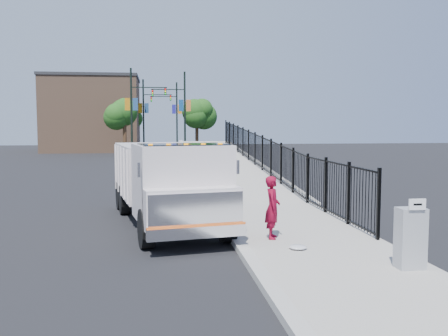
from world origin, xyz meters
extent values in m
plane|color=black|center=(0.00, 0.00, 0.00)|extent=(120.00, 120.00, 0.00)
cube|color=#9E998E|center=(1.93, -2.00, 0.06)|extent=(3.55, 12.00, 0.12)
cube|color=#ADAAA3|center=(0.00, -2.00, 0.08)|extent=(0.30, 12.00, 0.16)
cube|color=#9E998E|center=(2.12, 16.00, 0.00)|extent=(3.95, 24.06, 3.19)
cube|color=black|center=(3.55, 12.00, 0.90)|extent=(0.10, 28.00, 1.80)
cube|color=black|center=(-1.77, 1.48, 0.55)|extent=(2.11, 6.82, 0.22)
cube|color=silver|center=(-1.38, -0.77, 1.54)|extent=(2.67, 2.55, 1.99)
cube|color=silver|center=(-1.18, -1.99, 1.04)|extent=(2.42, 1.08, 0.99)
cube|color=silver|center=(-1.11, -2.35, 1.04)|extent=(2.26, 0.46, 0.84)
cube|color=silver|center=(-1.10, -2.43, 0.55)|extent=(2.38, 0.58, 0.28)
cube|color=orange|center=(-1.10, -2.43, 0.70)|extent=(2.36, 0.45, 0.06)
cube|color=black|center=(-1.34, -1.01, 2.13)|extent=(2.37, 1.64, 0.84)
cube|color=silver|center=(-1.98, 2.75, 1.54)|extent=(3.05, 4.51, 1.69)
cube|color=silver|center=(-2.44, -1.96, 1.99)|extent=(0.07, 0.07, 0.35)
cube|color=silver|center=(0.01, -1.54, 1.99)|extent=(0.07, 0.07, 0.35)
cube|color=orange|center=(-2.17, -1.51, 2.55)|extent=(0.11, 0.09, 0.06)
cube|color=orange|center=(-1.73, -1.43, 2.55)|extent=(0.11, 0.09, 0.06)
cube|color=orange|center=(-1.28, -1.36, 2.55)|extent=(0.11, 0.09, 0.06)
cube|color=orange|center=(-0.84, -1.28, 2.55)|extent=(0.11, 0.09, 0.06)
cube|color=orange|center=(-0.40, -1.21, 2.55)|extent=(0.11, 0.09, 0.06)
cylinder|color=black|center=(-2.30, -1.63, 0.50)|extent=(0.48, 1.03, 0.99)
cylinder|color=black|center=(-0.24, -1.28, 0.50)|extent=(0.48, 1.03, 0.99)
cylinder|color=black|center=(-3.11, 3.17, 0.50)|extent=(0.48, 1.03, 0.99)
cylinder|color=black|center=(-1.06, 3.52, 0.50)|extent=(0.48, 1.03, 0.99)
cylinder|color=black|center=(-3.30, 4.24, 0.50)|extent=(0.48, 1.03, 0.99)
cylinder|color=black|center=(-1.24, 4.59, 0.50)|extent=(0.48, 1.03, 0.99)
imported|color=maroon|center=(0.92, -1.48, 0.93)|extent=(0.52, 0.67, 1.62)
cube|color=gray|center=(3.10, -4.46, 0.75)|extent=(0.55, 0.40, 1.25)
cube|color=white|center=(3.10, -4.68, 1.48)|extent=(0.35, 0.04, 0.22)
ellipsoid|color=silver|center=(1.26, -2.66, 0.17)|extent=(0.42, 0.42, 0.10)
cylinder|color=black|center=(-4.19, 31.76, 4.00)|extent=(0.18, 0.18, 8.00)
cube|color=black|center=(-2.59, 31.76, 6.30)|extent=(3.20, 0.08, 0.08)
cube|color=black|center=(-1.15, 31.76, 5.95)|extent=(0.18, 0.22, 0.60)
cube|color=navy|center=(-3.84, 31.76, 4.80)|extent=(0.45, 0.04, 1.10)
cube|color=#C17410|center=(-4.54, 31.76, 4.80)|extent=(0.45, 0.04, 1.10)
cylinder|color=black|center=(0.74, 34.22, 4.00)|extent=(0.18, 0.18, 8.00)
cube|color=black|center=(-0.86, 34.22, 6.30)|extent=(3.20, 0.08, 0.08)
cube|color=black|center=(-2.30, 34.22, 5.95)|extent=(0.18, 0.22, 0.60)
cube|color=orange|center=(1.09, 34.22, 4.80)|extent=(0.45, 0.04, 1.10)
cube|color=navy|center=(0.39, 34.22, 4.80)|extent=(0.45, 0.04, 1.10)
cylinder|color=black|center=(-3.40, 43.16, 4.00)|extent=(0.18, 0.18, 8.00)
cube|color=black|center=(-1.80, 43.16, 6.30)|extent=(3.20, 0.08, 0.08)
cube|color=black|center=(-0.36, 43.16, 5.95)|extent=(0.18, 0.22, 0.60)
cube|color=navy|center=(-3.05, 43.16, 4.80)|extent=(0.45, 0.04, 1.10)
cube|color=gold|center=(-3.75, 43.16, 4.80)|extent=(0.45, 0.04, 1.10)
cylinder|color=black|center=(0.50, 46.76, 4.00)|extent=(0.18, 0.18, 8.00)
cube|color=black|center=(-1.10, 46.76, 6.30)|extent=(3.20, 0.08, 0.08)
cube|color=black|center=(-2.54, 46.76, 5.95)|extent=(0.18, 0.22, 0.60)
cube|color=orange|center=(0.85, 46.76, 4.80)|extent=(0.45, 0.04, 1.10)
cube|color=#2322A2|center=(0.15, 46.76, 4.80)|extent=(0.45, 0.04, 1.10)
cylinder|color=#382314|center=(-5.02, 35.15, 1.60)|extent=(0.36, 0.36, 3.20)
sphere|color=#194714|center=(-5.02, 35.15, 4.00)|extent=(2.72, 2.72, 2.72)
cylinder|color=#382314|center=(2.24, 38.63, 1.60)|extent=(0.36, 0.36, 3.20)
sphere|color=#194714|center=(2.24, 38.63, 4.00)|extent=(2.58, 2.58, 2.58)
cylinder|color=#382314|center=(-5.12, 46.10, 1.60)|extent=(0.36, 0.36, 3.20)
sphere|color=#194714|center=(-5.12, 46.10, 4.00)|extent=(2.81, 2.81, 2.81)
cube|color=#8C664C|center=(-9.00, 44.00, 4.00)|extent=(10.00, 10.00, 8.00)
camera|label=1|loc=(-2.03, -13.87, 3.08)|focal=40.00mm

